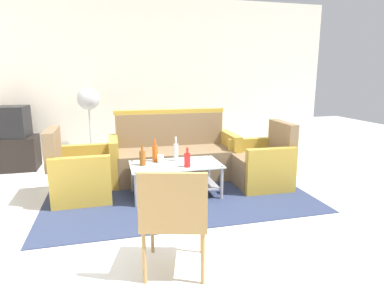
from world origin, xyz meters
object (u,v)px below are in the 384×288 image
Objects in this scene: armchair_left at (79,175)px; pedestal_fan at (89,103)px; couch at (174,156)px; bottle_clear at (176,152)px; coffee_table at (176,175)px; armchair_right at (262,165)px; bottle_red at (187,160)px; cup at (160,159)px; television at (7,122)px; bottle_orange at (155,153)px; bottle_brown at (143,158)px; wicker_chair at (174,213)px; tv_stand at (11,153)px.

pedestal_fan is (0.08, 1.58, 0.73)m from armchair_left.
couch reaches higher than bottle_clear.
armchair_right is at bearing 4.33° from coffee_table.
cup is (-0.28, 0.26, -0.04)m from bottle_red.
bottle_red is at bearing -77.36° from bottle_clear.
pedestal_fan is (1.22, 0.05, 0.25)m from television.
pedestal_fan reaches higher than coffee_table.
couch is 6.40× the size of bottle_orange.
cup is (-0.21, -0.06, -0.07)m from bottle_clear.
television is (-1.14, 1.53, 0.47)m from armchair_left.
couch is 0.68m from bottle_orange.
armchair_right is 3.01× the size of bottle_orange.
armchair_left is at bearing 87.98° from armchair_right.
wicker_chair reaches higher than bottle_brown.
tv_stand is at bearing -143.78° from armchair_left.
bottle_clear is 0.37× the size of wicker_chair.
bottle_clear is 2.84m from tv_stand.
armchair_left is 1.21m from bottle_clear.
tv_stand is 0.95× the size of wicker_chair.
couch is 2.15× the size of wicker_chair.
bottle_red reaches higher than coffee_table.
bottle_brown is 2.57m from television.
bottle_red is 3.08m from television.
wicker_chair is (-1.55, -1.69, 0.21)m from armchair_right.
bottle_orange is 0.45× the size of television.
pedestal_fan reaches higher than couch.
tv_stand is at bearing 142.50° from coffee_table.
armchair_left reaches higher than wicker_chair.
wicker_chair is (0.81, -1.82, 0.21)m from armchair_left.
couch is 2.66m from television.
cup is at bearing 14.10° from bottle_brown.
coffee_table is 4.50× the size of bottle_brown.
armchair_right reaches higher than coffee_table.
bottle_clear is at bearing 15.59° from cup.
bottle_orange reaches higher than bottle_red.
bottle_orange is 0.22× the size of pedestal_fan.
television is (-2.12, 1.67, 0.30)m from cup.
armchair_left is 1.17m from coffee_table.
bottle_clear is at bearing 149.40° from television.
television reaches higher than bottle_red.
television is at bearing -177.77° from pedestal_fan.
bottle_clear is 1.33× the size of bottle_red.
bottle_red is at bearing 71.95° from armchair_left.
television reaches higher than armchair_right.
television is at bearing -143.83° from armchair_left.
armchair_right is 2.76× the size of bottle_clear.
coffee_table is at bearing 81.45° from couch.
wicker_chair is (-0.37, -1.75, -0.03)m from bottle_clear.
bottle_clear reaches higher than bottle_red.
coffee_table is 2.93m from television.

